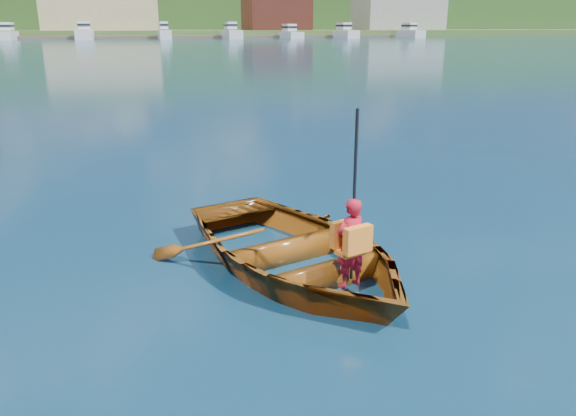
% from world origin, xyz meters
% --- Properties ---
extents(ground, '(600.00, 600.00, 0.00)m').
position_xyz_m(ground, '(0.00, 0.00, 0.00)').
color(ground, '#182E49').
rests_on(ground, ground).
extents(rowboat, '(3.80, 4.56, 0.81)m').
position_xyz_m(rowboat, '(0.58, 0.36, 0.26)').
color(rowboat, brown).
rests_on(rowboat, ground).
extents(child_paddler, '(0.43, 0.42, 1.97)m').
position_xyz_m(child_paddler, '(0.98, -0.46, 0.64)').
color(child_paddler, '#AD1324').
rests_on(child_paddler, ground).
extents(shoreline, '(400.00, 140.00, 22.00)m').
position_xyz_m(shoreline, '(0.00, 236.61, 10.32)').
color(shoreline, '#395320').
rests_on(shoreline, ground).
extents(dock, '(160.05, 8.68, 0.80)m').
position_xyz_m(dock, '(-4.37, 148.00, 0.40)').
color(dock, '#51483C').
rests_on(dock, ground).
extents(waterfront_buildings, '(202.00, 16.00, 14.00)m').
position_xyz_m(waterfront_buildings, '(-7.74, 165.00, 7.74)').
color(waterfront_buildings, brown).
rests_on(waterfront_buildings, ground).
extents(marina_yachts, '(147.23, 13.96, 4.44)m').
position_xyz_m(marina_yachts, '(9.23, 143.31, 1.44)').
color(marina_yachts, silver).
rests_on(marina_yachts, ground).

